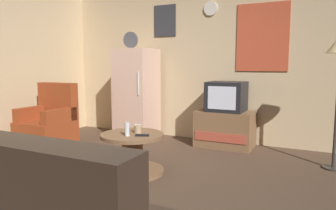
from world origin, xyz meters
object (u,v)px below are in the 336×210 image
(remote_control, at_px, (142,135))
(mug_ceramic_white, at_px, (137,128))
(tv_stand, at_px, (225,129))
(crt_tv, at_px, (226,96))
(wine_glass, at_px, (127,129))
(mug_ceramic_tan, at_px, (138,129))
(fridge, at_px, (137,94))
(coffee_table, at_px, (132,153))
(armchair, at_px, (49,125))

(remote_control, bearing_deg, mug_ceramic_white, 111.14)
(tv_stand, height_order, crt_tv, crt_tv)
(tv_stand, relative_size, mug_ceramic_white, 9.33)
(tv_stand, bearing_deg, mug_ceramic_white, -111.30)
(wine_glass, bearing_deg, mug_ceramic_tan, 77.30)
(fridge, bearing_deg, crt_tv, 3.12)
(mug_ceramic_white, bearing_deg, fridge, 122.14)
(tv_stand, height_order, wine_glass, wine_glass)
(fridge, height_order, remote_control, fridge)
(coffee_table, distance_m, mug_ceramic_white, 0.29)
(mug_ceramic_tan, bearing_deg, fridge, 122.35)
(fridge, height_order, mug_ceramic_tan, fridge)
(crt_tv, distance_m, mug_ceramic_white, 1.68)
(crt_tv, distance_m, coffee_table, 1.83)
(armchair, bearing_deg, mug_ceramic_tan, -12.42)
(fridge, height_order, armchair, fridge)
(mug_ceramic_tan, bearing_deg, mug_ceramic_white, 128.08)
(tv_stand, xyz_separation_m, crt_tv, (0.01, -0.00, 0.49))
(mug_ceramic_white, xyz_separation_m, armchair, (-1.79, 0.35, -0.17))
(mug_ceramic_white, distance_m, remote_control, 0.22)
(wine_glass, relative_size, mug_ceramic_tan, 1.67)
(coffee_table, xyz_separation_m, mug_ceramic_white, (0.01, 0.09, 0.27))
(tv_stand, xyz_separation_m, coffee_table, (-0.61, -1.63, -0.04))
(remote_control, bearing_deg, crt_tv, 49.87)
(armchair, bearing_deg, remote_control, -14.50)
(remote_control, bearing_deg, coffee_table, 136.20)
(mug_ceramic_white, relative_size, remote_control, 0.60)
(wine_glass, relative_size, mug_ceramic_white, 1.67)
(coffee_table, bearing_deg, mug_ceramic_white, 81.89)
(remote_control, xyz_separation_m, armchair, (-1.95, 0.50, -0.13))
(tv_stand, xyz_separation_m, remote_control, (-0.45, -1.69, 0.20))
(crt_tv, xyz_separation_m, remote_control, (-0.46, -1.69, -0.30))
(mug_ceramic_white, height_order, mug_ceramic_tan, same)
(armchair, bearing_deg, crt_tv, 26.22)
(tv_stand, relative_size, mug_ceramic_tan, 9.33)
(mug_ceramic_white, height_order, armchair, armchair)
(fridge, relative_size, armchair, 1.84)
(wine_glass, relative_size, armchair, 0.16)
(tv_stand, relative_size, remote_control, 5.60)
(fridge, xyz_separation_m, crt_tv, (1.53, 0.08, 0.01))
(coffee_table, bearing_deg, wine_glass, -83.44)
(tv_stand, bearing_deg, crt_tv, -4.32)
(crt_tv, height_order, remote_control, crt_tv)
(mug_ceramic_white, relative_size, mug_ceramic_tan, 1.00)
(mug_ceramic_tan, bearing_deg, tv_stand, 70.51)
(mug_ceramic_tan, bearing_deg, crt_tv, 70.09)
(tv_stand, relative_size, wine_glass, 5.60)
(wine_glass, distance_m, remote_control, 0.18)
(fridge, relative_size, remote_control, 11.80)
(tv_stand, relative_size, coffee_table, 1.17)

